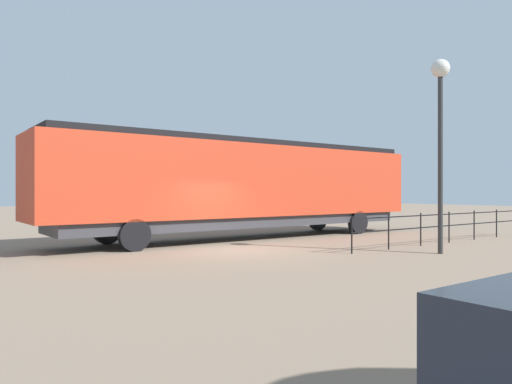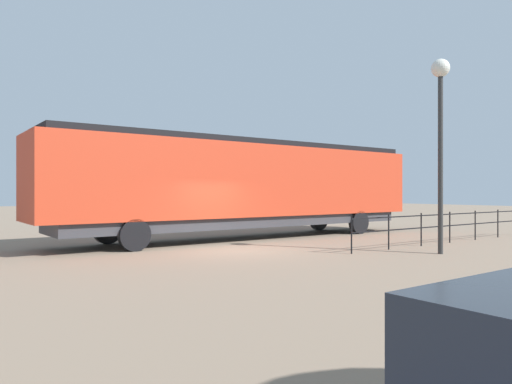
# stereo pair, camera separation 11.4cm
# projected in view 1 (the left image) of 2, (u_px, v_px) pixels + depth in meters

# --- Properties ---
(ground_plane) EXTENTS (120.00, 120.00, 0.00)m
(ground_plane) POSITION_uv_depth(u_px,v_px,m) (236.00, 250.00, 16.32)
(ground_plane) COLOR #84705B
(locomotive) EXTENTS (3.06, 17.56, 4.21)m
(locomotive) POSITION_uv_depth(u_px,v_px,m) (257.00, 184.00, 20.80)
(locomotive) COLOR red
(locomotive) RESTS_ON ground_plane
(lamp_post) EXTENTS (0.59, 0.59, 6.34)m
(lamp_post) POSITION_uv_depth(u_px,v_px,m) (440.00, 108.00, 15.36)
(lamp_post) COLOR #2D2D2D
(lamp_post) RESTS_ON ground_plane
(platform_fence) EXTENTS (0.05, 11.38, 1.23)m
(platform_fence) POSITION_uv_depth(u_px,v_px,m) (449.00, 223.00, 18.72)
(platform_fence) COLOR black
(platform_fence) RESTS_ON ground_plane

